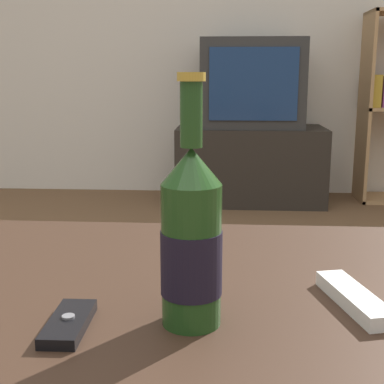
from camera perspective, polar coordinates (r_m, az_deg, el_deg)
coffee_table at (r=0.73m, az=-5.10°, el=-17.52°), size 1.12×0.87×0.49m
tv_stand at (r=3.39m, az=6.20°, el=2.91°), size 0.91×0.47×0.47m
television at (r=3.34m, az=6.40°, el=11.41°), size 0.62×0.42×0.53m
beer_bottle at (r=0.64m, az=-0.07°, el=-5.15°), size 0.07×0.07×0.30m
cell_phone at (r=0.68m, az=-13.02°, el=-13.47°), size 0.05×0.11×0.02m
remote_control at (r=0.75m, az=16.91°, el=-10.81°), size 0.08×0.16×0.02m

